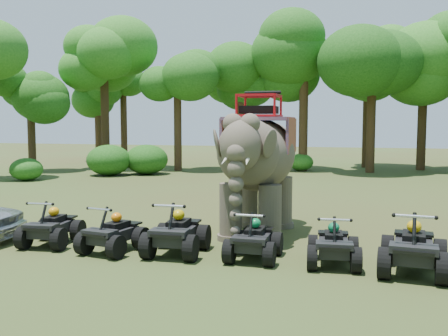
{
  "coord_description": "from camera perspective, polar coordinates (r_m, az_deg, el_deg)",
  "views": [
    {
      "loc": [
        3.8,
        -12.5,
        3.18
      ],
      "look_at": [
        0.0,
        1.2,
        1.9
      ],
      "focal_mm": 40.0,
      "sensor_mm": 36.0,
      "label": 1
    }
  ],
  "objects": [
    {
      "name": "ground",
      "position": [
        13.45,
        -1.38,
        -8.54
      ],
      "size": [
        110.0,
        110.0,
        0.0
      ],
      "primitive_type": "plane",
      "color": "#47381E",
      "rests_on": "ground"
    },
    {
      "name": "elephant",
      "position": [
        14.31,
        3.92,
        0.59
      ],
      "size": [
        2.16,
        4.88,
        4.1
      ],
      "primitive_type": null,
      "rotation": [
        0.0,
        0.0,
        -0.0
      ],
      "color": "#50463A",
      "rests_on": "ground"
    },
    {
      "name": "atv_0",
      "position": [
        13.85,
        -19.12,
        -5.86
      ],
      "size": [
        1.35,
        1.75,
        1.21
      ],
      "primitive_type": null,
      "rotation": [
        0.0,
        0.0,
        0.1
      ],
      "color": "black",
      "rests_on": "ground"
    },
    {
      "name": "atv_1",
      "position": [
        12.71,
        -12.55,
        -6.72
      ],
      "size": [
        1.41,
        1.77,
        1.19
      ],
      "primitive_type": null,
      "rotation": [
        0.0,
        0.0,
        -0.16
      ],
      "color": "black",
      "rests_on": "ground"
    },
    {
      "name": "atv_2",
      "position": [
        12.25,
        -5.42,
        -6.75
      ],
      "size": [
        1.38,
        1.84,
        1.32
      ],
      "primitive_type": null,
      "rotation": [
        0.0,
        0.0,
        0.05
      ],
      "color": "black",
      "rests_on": "ground"
    },
    {
      "name": "atv_3",
      "position": [
        11.77,
        3.45,
        -7.61
      ],
      "size": [
        1.15,
        1.58,
        1.17
      ],
      "primitive_type": null,
      "rotation": [
        0.0,
        0.0,
        0.0
      ],
      "color": "black",
      "rests_on": "ground"
    },
    {
      "name": "atv_4",
      "position": [
        11.55,
        12.43,
        -7.98
      ],
      "size": [
        1.27,
        1.66,
        1.16
      ],
      "primitive_type": null,
      "rotation": [
        0.0,
        0.0,
        0.08
      ],
      "color": "black",
      "rests_on": "ground"
    },
    {
      "name": "atv_5",
      "position": [
        11.37,
        20.86,
        -7.86
      ],
      "size": [
        1.52,
        1.98,
        1.38
      ],
      "primitive_type": null,
      "rotation": [
        0.0,
        0.0,
        -0.09
      ],
      "color": "black",
      "rests_on": "ground"
    },
    {
      "name": "tree_0",
      "position": [
        33.65,
        9.1,
        7.97
      ],
      "size": [
        6.82,
        6.82,
        9.75
      ],
      "primitive_type": null,
      "color": "#195114",
      "rests_on": "ground"
    },
    {
      "name": "tree_1",
      "position": [
        33.4,
        16.5,
        7.02
      ],
      "size": [
        6.15,
        6.15,
        8.78
      ],
      "primitive_type": null,
      "color": "#195114",
      "rests_on": "ground"
    },
    {
      "name": "tree_24",
      "position": [
        35.05,
        -21.18,
        5.03
      ],
      "size": [
        4.65,
        4.65,
        6.64
      ],
      "primitive_type": null,
      "color": "#195114",
      "rests_on": "ground"
    },
    {
      "name": "tree_25",
      "position": [
        36.09,
        -13.47,
        7.11
      ],
      "size": [
        6.31,
        6.31,
        9.01
      ],
      "primitive_type": null,
      "color": "#195114",
      "rests_on": "ground"
    },
    {
      "name": "tree_26",
      "position": [
        33.48,
        -5.32,
        5.71
      ],
      "size": [
        4.93,
        4.93,
        7.04
      ],
      "primitive_type": null,
      "color": "#195114",
      "rests_on": "ground"
    },
    {
      "name": "tree_27",
      "position": [
        35.1,
        1.88,
        6.1
      ],
      "size": [
        5.27,
        5.27,
        7.53
      ],
      "primitive_type": null,
      "color": "#195114",
      "rests_on": "ground"
    },
    {
      "name": "tree_29",
      "position": [
        36.44,
        21.78,
        7.44
      ],
      "size": [
        6.82,
        6.82,
        9.74
      ],
      "primitive_type": null,
      "color": "#195114",
      "rests_on": "ground"
    },
    {
      "name": "tree_32",
      "position": [
        42.6,
        -14.21,
        5.74
      ],
      "size": [
        5.23,
        5.23,
        7.47
      ],
      "primitive_type": null,
      "color": "#195114",
      "rests_on": "ground"
    },
    {
      "name": "tree_34",
      "position": [
        42.74,
        -11.4,
        6.12
      ],
      "size": [
        5.57,
        5.57,
        7.95
      ],
      "primitive_type": null,
      "color": "#195114",
      "rests_on": "ground"
    },
    {
      "name": "tree_35",
      "position": [
        38.25,
        2.16,
        5.96
      ],
      "size": [
        5.21,
        5.21,
        7.44
      ],
      "primitive_type": null,
      "color": "#195114",
      "rests_on": "ground"
    },
    {
      "name": "tree_37",
      "position": [
        37.37,
        16.07,
        7.49
      ],
      "size": [
        6.77,
        6.77,
        9.67
      ],
      "primitive_type": null,
      "color": "#195114",
      "rests_on": "ground"
    }
  ]
}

